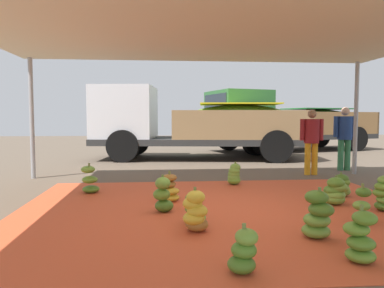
{
  "coord_description": "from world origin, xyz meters",
  "views": [
    {
      "loc": [
        -0.95,
        -5.34,
        1.38
      ],
      "look_at": [
        -0.37,
        1.29,
        0.9
      ],
      "focal_mm": 34.81,
      "sensor_mm": 36.0,
      "label": 1
    }
  ],
  "objects_px": {
    "banana_bunch_9": "(195,209)",
    "worker_1": "(345,133)",
    "banana_bunch_6": "(360,238)",
    "banana_bunch_7": "(90,181)",
    "banana_bunch_0": "(234,175)",
    "cargo_truck_main": "(192,123)",
    "cargo_truck_far": "(285,122)",
    "banana_bunch_13": "(163,196)",
    "banana_bunch_12": "(244,252)",
    "banana_bunch_8": "(335,192)",
    "banana_bunch_3": "(362,207)",
    "banana_bunch_10": "(341,186)",
    "banana_bunch_2": "(195,212)",
    "banana_bunch_11": "(317,216)",
    "worker_0": "(312,137)",
    "banana_bunch_4": "(170,189)"
  },
  "relations": [
    {
      "from": "banana_bunch_9",
      "to": "banana_bunch_13",
      "type": "height_order",
      "value": "banana_bunch_13"
    },
    {
      "from": "banana_bunch_3",
      "to": "banana_bunch_10",
      "type": "distance_m",
      "value": 1.68
    },
    {
      "from": "banana_bunch_7",
      "to": "cargo_truck_far",
      "type": "distance_m",
      "value": 10.39
    },
    {
      "from": "banana_bunch_4",
      "to": "worker_0",
      "type": "relative_size",
      "value": 0.32
    },
    {
      "from": "banana_bunch_3",
      "to": "banana_bunch_10",
      "type": "relative_size",
      "value": 1.22
    },
    {
      "from": "banana_bunch_13",
      "to": "banana_bunch_12",
      "type": "bearing_deg",
      "value": -72.47
    },
    {
      "from": "banana_bunch_7",
      "to": "banana_bunch_0",
      "type": "bearing_deg",
      "value": 12.15
    },
    {
      "from": "banana_bunch_6",
      "to": "banana_bunch_0",
      "type": "bearing_deg",
      "value": 95.13
    },
    {
      "from": "banana_bunch_4",
      "to": "banana_bunch_13",
      "type": "xyz_separation_m",
      "value": [
        -0.12,
        -0.7,
        0.03
      ]
    },
    {
      "from": "banana_bunch_12",
      "to": "worker_0",
      "type": "relative_size",
      "value": 0.28
    },
    {
      "from": "banana_bunch_2",
      "to": "banana_bunch_8",
      "type": "xyz_separation_m",
      "value": [
        2.33,
        1.19,
        -0.03
      ]
    },
    {
      "from": "banana_bunch_3",
      "to": "banana_bunch_4",
      "type": "relative_size",
      "value": 1.02
    },
    {
      "from": "banana_bunch_0",
      "to": "banana_bunch_13",
      "type": "relative_size",
      "value": 0.85
    },
    {
      "from": "banana_bunch_3",
      "to": "banana_bunch_6",
      "type": "distance_m",
      "value": 1.45
    },
    {
      "from": "banana_bunch_11",
      "to": "banana_bunch_12",
      "type": "distance_m",
      "value": 1.35
    },
    {
      "from": "banana_bunch_11",
      "to": "banana_bunch_13",
      "type": "relative_size",
      "value": 1.07
    },
    {
      "from": "banana_bunch_10",
      "to": "worker_0",
      "type": "distance_m",
      "value": 2.61
    },
    {
      "from": "banana_bunch_0",
      "to": "banana_bunch_10",
      "type": "xyz_separation_m",
      "value": [
        1.63,
        -1.29,
        -0.02
      ]
    },
    {
      "from": "banana_bunch_11",
      "to": "worker_0",
      "type": "xyz_separation_m",
      "value": [
        1.86,
        4.6,
        0.65
      ]
    },
    {
      "from": "cargo_truck_main",
      "to": "cargo_truck_far",
      "type": "xyz_separation_m",
      "value": [
        4.1,
        2.59,
        -0.01
      ]
    },
    {
      "from": "banana_bunch_2",
      "to": "cargo_truck_far",
      "type": "relative_size",
      "value": 0.07
    },
    {
      "from": "banana_bunch_11",
      "to": "banana_bunch_6",
      "type": "bearing_deg",
      "value": -81.23
    },
    {
      "from": "banana_bunch_8",
      "to": "worker_0",
      "type": "distance_m",
      "value": 3.25
    },
    {
      "from": "banana_bunch_8",
      "to": "banana_bunch_9",
      "type": "xyz_separation_m",
      "value": [
        -2.3,
        -0.84,
        -0.02
      ]
    },
    {
      "from": "banana_bunch_2",
      "to": "worker_0",
      "type": "distance_m",
      "value": 5.36
    },
    {
      "from": "banana_bunch_2",
      "to": "worker_1",
      "type": "xyz_separation_m",
      "value": [
        4.39,
        4.91,
        0.72
      ]
    },
    {
      "from": "banana_bunch_2",
      "to": "banana_bunch_12",
      "type": "distance_m",
      "value": 1.26
    },
    {
      "from": "banana_bunch_8",
      "to": "banana_bunch_6",
      "type": "bearing_deg",
      "value": -110.82
    },
    {
      "from": "banana_bunch_10",
      "to": "banana_bunch_11",
      "type": "bearing_deg",
      "value": -122.66
    },
    {
      "from": "banana_bunch_8",
      "to": "cargo_truck_main",
      "type": "distance_m",
      "value": 7.04
    },
    {
      "from": "banana_bunch_2",
      "to": "worker_1",
      "type": "height_order",
      "value": "worker_1"
    },
    {
      "from": "banana_bunch_4",
      "to": "banana_bunch_6",
      "type": "xyz_separation_m",
      "value": [
        1.73,
        -2.73,
        0.02
      ]
    },
    {
      "from": "cargo_truck_main",
      "to": "worker_1",
      "type": "height_order",
      "value": "cargo_truck_main"
    },
    {
      "from": "banana_bunch_9",
      "to": "worker_1",
      "type": "distance_m",
      "value": 6.36
    },
    {
      "from": "banana_bunch_7",
      "to": "banana_bunch_10",
      "type": "relative_size",
      "value": 1.29
    },
    {
      "from": "worker_1",
      "to": "banana_bunch_2",
      "type": "bearing_deg",
      "value": -131.77
    },
    {
      "from": "banana_bunch_0",
      "to": "banana_bunch_9",
      "type": "distance_m",
      "value": 2.91
    },
    {
      "from": "banana_bunch_13",
      "to": "worker_0",
      "type": "bearing_deg",
      "value": 42.4
    },
    {
      "from": "banana_bunch_9",
      "to": "worker_1",
      "type": "height_order",
      "value": "worker_1"
    },
    {
      "from": "worker_0",
      "to": "banana_bunch_12",
      "type": "bearing_deg",
      "value": -118.04
    },
    {
      "from": "banana_bunch_9",
      "to": "banana_bunch_11",
      "type": "height_order",
      "value": "banana_bunch_11"
    },
    {
      "from": "banana_bunch_7",
      "to": "banana_bunch_13",
      "type": "bearing_deg",
      "value": -48.85
    },
    {
      "from": "banana_bunch_7",
      "to": "banana_bunch_9",
      "type": "height_order",
      "value": "banana_bunch_7"
    },
    {
      "from": "banana_bunch_0",
      "to": "banana_bunch_7",
      "type": "bearing_deg",
      "value": -167.85
    },
    {
      "from": "banana_bunch_11",
      "to": "cargo_truck_main",
      "type": "distance_m",
      "value": 8.4
    },
    {
      "from": "banana_bunch_2",
      "to": "banana_bunch_11",
      "type": "xyz_separation_m",
      "value": [
        1.36,
        -0.36,
        0.02
      ]
    },
    {
      "from": "banana_bunch_3",
      "to": "banana_bunch_9",
      "type": "relative_size",
      "value": 1.16
    },
    {
      "from": "banana_bunch_2",
      "to": "banana_bunch_13",
      "type": "bearing_deg",
      "value": 111.5
    },
    {
      "from": "banana_bunch_6",
      "to": "banana_bunch_9",
      "type": "bearing_deg",
      "value": 135.19
    },
    {
      "from": "banana_bunch_10",
      "to": "banana_bunch_13",
      "type": "bearing_deg",
      "value": -165.31
    }
  ]
}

